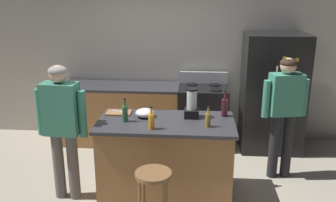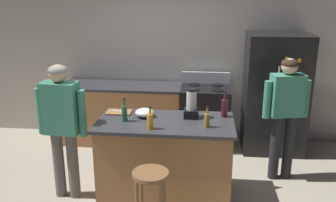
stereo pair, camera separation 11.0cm
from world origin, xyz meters
name	(u,v)px [view 1 (the left image)]	position (x,y,z in m)	size (l,w,h in m)	color
ground_plane	(166,194)	(0.00, 0.00, 0.00)	(14.00, 14.00, 0.00)	#B2A893
back_wall	(176,56)	(0.00, 1.95, 1.35)	(8.00, 0.10, 2.70)	#BCB7AD
kitchen_island	(166,158)	(0.00, 0.00, 0.48)	(1.58, 0.82, 0.95)	#9E6B3D
back_counter_run	(124,114)	(-0.80, 1.55, 0.48)	(2.00, 0.64, 0.95)	#9E6B3D
refrigerator	(272,93)	(1.49, 1.50, 0.89)	(0.90, 0.73, 1.78)	black
stove_range	(203,116)	(0.45, 1.52, 0.49)	(0.76, 0.65, 1.13)	black
person_by_island_left	(62,121)	(-1.17, -0.15, 0.98)	(0.59, 0.24, 1.62)	#66605B
person_by_sink_right	(284,107)	(1.46, 0.58, 0.97)	(0.60, 0.30, 1.60)	#26262B
bar_stool	(153,187)	(-0.06, -0.78, 0.55)	(0.36, 0.36, 0.71)	brown
blender_appliance	(192,105)	(0.29, 0.16, 1.10)	(0.17, 0.17, 0.35)	black
bottle_olive_oil	(125,113)	(-0.46, -0.05, 1.05)	(0.07, 0.07, 0.28)	#2D6638
bottle_vinegar	(208,119)	(0.48, -0.14, 1.04)	(0.06, 0.06, 0.24)	olive
bottle_wine	(225,107)	(0.68, 0.23, 1.07)	(0.08, 0.08, 0.32)	#471923
bottle_soda	(151,121)	(-0.14, -0.25, 1.04)	(0.07, 0.07, 0.26)	orange
mixing_bowl	(145,113)	(-0.26, 0.13, 1.00)	(0.22, 0.22, 0.10)	white
cutting_board	(119,113)	(-0.60, 0.22, 0.96)	(0.30, 0.20, 0.02)	#9E6B3D
chef_knife	(120,112)	(-0.58, 0.22, 0.97)	(0.22, 0.03, 0.01)	#B7BABF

